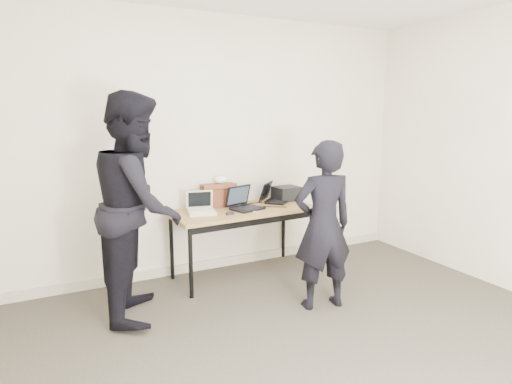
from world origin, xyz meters
TOP-DOWN VIEW (x-y plane):
  - room at (0.00, 0.00)m, footprint 4.60×4.60m
  - desk at (0.10, 1.90)m, footprint 1.54×0.74m
  - laptop_beige at (-0.35, 1.92)m, footprint 0.31×0.30m
  - laptop_center at (0.11, 1.90)m, footprint 0.38×0.37m
  - laptop_right at (0.55, 2.07)m, footprint 0.41×0.41m
  - leather_satchel at (-0.08, 2.13)m, footprint 0.37×0.20m
  - tissue at (-0.05, 2.13)m, footprint 0.14×0.10m
  - equipment_box at (0.73, 2.09)m, footprint 0.29×0.26m
  - power_brick at (-0.12, 1.73)m, footprint 0.07×0.05m
  - cables at (0.10, 1.92)m, footprint 0.98×0.41m
  - person_typist at (0.41, 0.93)m, footprint 0.59×0.43m
  - person_observer at (-1.03, 1.53)m, footprint 0.96×1.09m
  - baseboard at (0.00, 2.23)m, footprint 4.50×0.03m

SIDE VIEW (x-z plane):
  - baseboard at x=0.00m, z-range 0.00..0.10m
  - desk at x=0.10m, z-range 0.30..1.02m
  - cables at x=0.10m, z-range 0.72..0.73m
  - power_brick at x=-0.12m, z-range 0.72..0.75m
  - person_typist at x=0.41m, z-range 0.00..1.48m
  - laptop_beige at x=-0.35m, z-range 0.66..0.87m
  - laptop_right at x=0.55m, z-range 0.66..0.88m
  - laptop_center at x=0.11m, z-range 0.66..0.89m
  - equipment_box at x=0.73m, z-range 0.72..0.88m
  - leather_satchel at x=-0.08m, z-range 0.72..0.97m
  - person_observer at x=-1.03m, z-range 0.00..1.88m
  - tissue at x=-0.05m, z-range 0.97..1.04m
  - room at x=0.00m, z-range -0.05..2.75m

